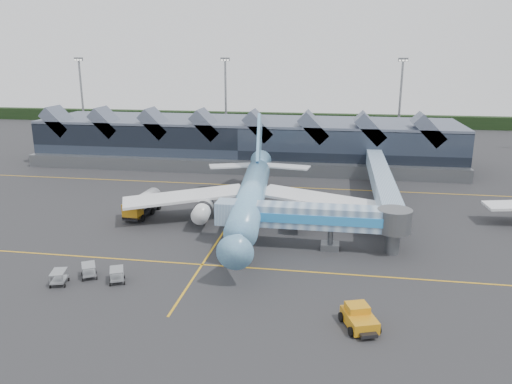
% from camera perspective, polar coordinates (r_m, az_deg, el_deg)
% --- Properties ---
extents(ground, '(260.00, 260.00, 0.00)m').
position_cam_1_polar(ground, '(65.46, -4.32, -5.48)').
color(ground, '#28282A').
rests_on(ground, ground).
extents(taxi_stripes, '(120.00, 60.00, 0.01)m').
position_cam_1_polar(taxi_stripes, '(74.64, -2.53, -2.77)').
color(taxi_stripes, gold).
rests_on(taxi_stripes, ground).
extents(tree_line_far, '(260.00, 4.00, 4.00)m').
position_cam_1_polar(tree_line_far, '(171.31, 4.36, 8.31)').
color(tree_line_far, black).
rests_on(tree_line_far, ground).
extents(terminal, '(90.00, 22.25, 12.52)m').
position_cam_1_polar(terminal, '(110.07, -1.18, 5.83)').
color(terminal, black).
rests_on(terminal, ground).
extents(light_masts, '(132.40, 42.56, 22.45)m').
position_cam_1_polar(light_masts, '(122.78, 12.41, 10.07)').
color(light_masts, gray).
rests_on(light_masts, ground).
extents(main_airliner, '(37.90, 43.78, 14.05)m').
position_cam_1_polar(main_airliner, '(71.54, -0.45, -0.11)').
color(main_airliner, '#6391C9').
rests_on(main_airliner, ground).
extents(jet_bridge, '(23.83, 4.11, 5.69)m').
position_cam_1_polar(jet_bridge, '(61.56, 7.66, -3.00)').
color(jet_bridge, '#6584A9').
rests_on(jet_bridge, ground).
extents(fuel_truck, '(3.21, 9.63, 3.21)m').
position_cam_1_polar(fuel_truck, '(76.73, -12.72, -1.23)').
color(fuel_truck, black).
rests_on(fuel_truck, ground).
extents(pushback_tug, '(3.71, 4.71, 1.90)m').
position_cam_1_polar(pushback_tug, '(46.39, 11.72, -13.94)').
color(pushback_tug, '#C27E12').
rests_on(pushback_tug, ground).
extents(baggage_carts, '(7.78, 4.60, 1.51)m').
position_cam_1_polar(baggage_carts, '(56.56, -18.60, -8.86)').
color(baggage_carts, '#93979B').
rests_on(baggage_carts, ground).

